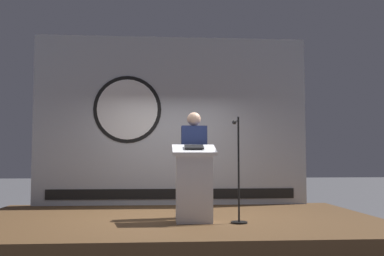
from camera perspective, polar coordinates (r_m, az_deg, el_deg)
name	(u,v)px	position (r m, az deg, el deg)	size (l,w,h in m)	color
ground_plane	(175,237)	(7.02, -2.31, -14.08)	(40.00, 40.00, 0.00)	#4C4C51
stage_platform	(175,227)	(7.00, -2.30, -12.87)	(6.40, 4.00, 0.30)	brown
banner_display	(171,121)	(8.79, -2.82, 0.99)	(5.49, 0.12, 3.40)	#B2B7C1
podium	(194,184)	(6.41, 0.26, -7.38)	(0.64, 0.50, 1.14)	silver
speaker_person	(194,163)	(6.88, 0.26, -4.67)	(0.40, 0.26, 1.66)	black
microphone_stand	(238,185)	(6.38, 6.09, -7.49)	(0.24, 0.50, 1.53)	black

